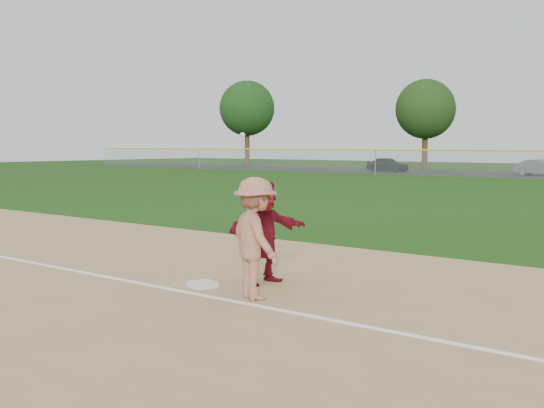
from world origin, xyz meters
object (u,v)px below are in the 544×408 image
Objects in this scene: base_runner at (263,231)px; first_base at (203,285)px; car_mid at (540,168)px; car_left at (388,164)px.

first_base is at bearing 157.29° from base_runner.
base_runner is 0.48× the size of car_mid.
base_runner is at bearing 58.61° from first_base.
car_mid is (-9.21, 45.02, -0.29)m from base_runner.
first_base is 50.55m from car_left.
first_base is at bearing -162.51° from car_mid.
car_left is at bearing 35.23° from base_runner.
car_left is at bearing 98.24° from car_mid.
car_mid is at bearing 100.66° from first_base.
first_base is 0.11× the size of car_left.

